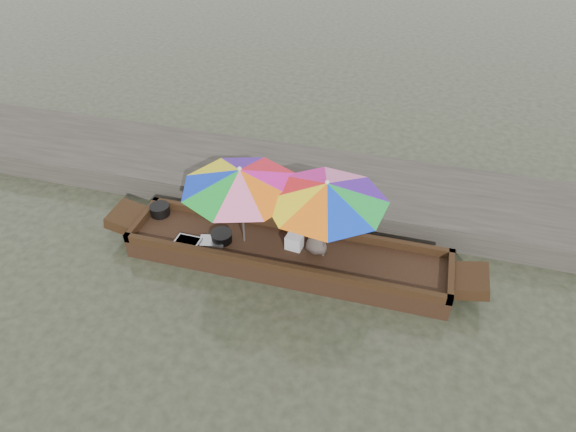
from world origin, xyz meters
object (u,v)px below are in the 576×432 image
(boat_hull, at_px, (286,256))
(tray_crayfish, at_px, (188,242))
(cooking_pot, at_px, (160,210))
(supply_bag, at_px, (294,242))
(umbrella_stern, at_px, (325,220))
(umbrella_bow, at_px, (242,206))
(tray_scallop, at_px, (212,241))
(charcoal_grill, at_px, (222,237))
(vendor, at_px, (317,228))

(boat_hull, bearing_deg, tray_crayfish, -168.27)
(cooking_pot, height_order, supply_bag, supply_bag)
(cooking_pot, distance_m, umbrella_stern, 3.31)
(cooking_pot, xyz_separation_m, umbrella_stern, (3.22, -0.31, 0.68))
(supply_bag, height_order, umbrella_stern, umbrella_stern)
(boat_hull, xyz_separation_m, umbrella_bow, (-0.78, 0.00, 0.95))
(tray_scallop, relative_size, charcoal_grill, 1.22)
(tray_crayfish, relative_size, supply_bag, 1.59)
(cooking_pot, height_order, vendor, vendor)
(charcoal_grill, bearing_deg, tray_scallop, -148.48)
(charcoal_grill, relative_size, umbrella_stern, 0.18)
(tray_crayfish, xyz_separation_m, umbrella_stern, (2.36, 0.35, 0.73))
(tray_scallop, bearing_deg, umbrella_bow, 20.42)
(boat_hull, xyz_separation_m, tray_crayfish, (-1.71, -0.35, 0.22))
(tray_crayfish, height_order, vendor, vendor)
(supply_bag, relative_size, umbrella_bow, 0.14)
(tray_crayfish, distance_m, vendor, 2.31)
(tray_crayfish, relative_size, umbrella_bow, 0.22)
(boat_hull, distance_m, tray_scallop, 1.34)
(tray_crayfish, xyz_separation_m, charcoal_grill, (0.55, 0.25, 0.04))
(umbrella_bow, height_order, umbrella_stern, same)
(umbrella_bow, bearing_deg, tray_scallop, -159.58)
(tray_crayfish, bearing_deg, tray_scallop, 21.46)
(tray_scallop, bearing_deg, supply_bag, 10.52)
(cooking_pot, distance_m, tray_crayfish, 1.09)
(umbrella_stern, bearing_deg, umbrella_bow, 180.00)
(umbrella_stern, bearing_deg, charcoal_grill, -176.63)
(tray_crayfish, height_order, umbrella_stern, umbrella_stern)
(charcoal_grill, bearing_deg, umbrella_stern, 3.37)
(charcoal_grill, bearing_deg, vendor, 6.37)
(vendor, bearing_deg, tray_scallop, 9.35)
(umbrella_bow, relative_size, umbrella_stern, 1.00)
(boat_hull, xyz_separation_m, umbrella_stern, (0.65, 0.00, 0.95))
(umbrella_bow, bearing_deg, vendor, 3.57)
(boat_hull, height_order, supply_bag, supply_bag)
(cooking_pot, relative_size, vendor, 0.36)
(cooking_pot, height_order, tray_scallop, cooking_pot)
(boat_hull, height_order, cooking_pot, cooking_pot)
(tray_scallop, relative_size, supply_bag, 1.59)
(charcoal_grill, distance_m, supply_bag, 1.30)
(tray_scallop, xyz_separation_m, vendor, (1.83, 0.28, 0.48))
(vendor, distance_m, umbrella_stern, 0.31)
(cooking_pot, relative_size, charcoal_grill, 1.01)
(cooking_pot, relative_size, supply_bag, 1.32)
(vendor, distance_m, umbrella_bow, 1.32)
(cooking_pot, distance_m, charcoal_grill, 1.47)
(charcoal_grill, relative_size, supply_bag, 1.30)
(boat_hull, bearing_deg, supply_bag, 28.55)
(tray_crayfish, bearing_deg, umbrella_stern, 8.54)
(umbrella_bow, bearing_deg, charcoal_grill, -164.48)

